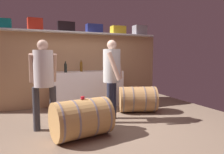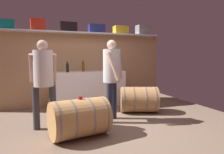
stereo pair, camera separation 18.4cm
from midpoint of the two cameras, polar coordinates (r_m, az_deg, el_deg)
ground_plane at (r=4.32m, az=-2.37°, el=-12.26°), size 5.94×7.51×0.02m
back_wall_panel at (r=5.67m, az=-7.54°, el=2.09°), size 4.74×0.10×1.93m
high_shelf_board at (r=5.55m, az=-7.32°, el=12.13°), size 4.36×0.40×0.03m
toolcase_teal at (r=5.44m, az=-26.84°, el=13.05°), size 0.40×0.22×0.23m
toolcase_red at (r=5.42m, az=-19.17°, el=13.69°), size 0.36×0.27×0.28m
toolcase_black at (r=5.49m, az=-11.19°, el=13.61°), size 0.44×0.20×0.25m
toolcase_navy at (r=5.67m, az=-3.41°, el=13.37°), size 0.43×0.26×0.23m
toolcase_yellow at (r=5.92m, az=3.38°, el=13.01°), size 0.40×0.28×0.22m
toolcase_grey at (r=6.24m, az=9.49°, el=12.83°), size 0.38×0.26×0.28m
work_cabinet at (r=5.44m, az=-5.17°, el=-3.30°), size 1.82×0.56×0.94m
wine_bottle_amber at (r=5.33m, az=-7.10°, el=3.06°), size 0.07×0.07×0.30m
wine_bottle_dark at (r=5.09m, az=-11.39°, el=2.69°), size 0.07×0.07×0.27m
wine_glass at (r=5.46m, az=-0.26°, el=2.86°), size 0.08×0.08×0.16m
wine_barrel_near at (r=3.44m, az=-7.60°, el=-11.33°), size 1.01×0.76×0.64m
wine_barrel_far at (r=4.92m, az=8.66°, el=-6.26°), size 1.02×0.86×0.62m
tasting_cup at (r=3.36m, az=-7.31°, el=-5.75°), size 0.06×0.06×0.04m
winemaker_pouring at (r=3.85m, az=-17.41°, el=0.55°), size 0.48×0.41×1.62m
visitor_tasting at (r=4.12m, az=1.27°, el=1.47°), size 0.48×0.52×1.66m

